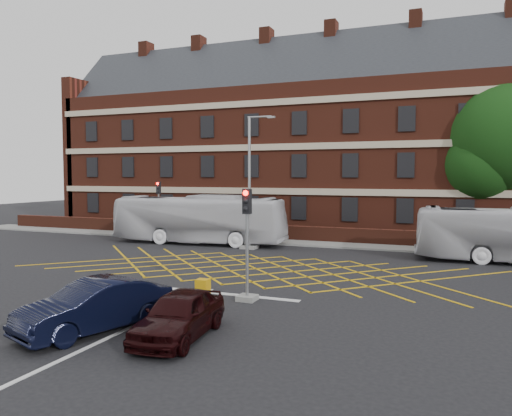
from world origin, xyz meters
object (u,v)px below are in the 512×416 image
at_px(traffic_light_near, 247,255).
at_px(traffic_light_far, 159,214).
at_px(car_navy, 95,306).
at_px(street_lamp, 250,204).
at_px(deciduous_tree, 503,147).
at_px(car_maroon, 179,315).
at_px(utility_cabinet, 203,290).
at_px(direction_signs, 157,218).
at_px(bus_left, 199,219).

xyz_separation_m(traffic_light_near, traffic_light_far, (-14.15, 15.78, 0.00)).
xyz_separation_m(car_navy, street_lamp, (-2.18, 17.67, 2.12)).
bearing_deg(deciduous_tree, traffic_light_near, -115.10).
relative_size(car_navy, car_maroon, 1.16).
relative_size(car_maroon, utility_cabinet, 4.96).
xyz_separation_m(deciduous_tree, traffic_light_near, (-10.32, -22.04, -5.00)).
height_order(car_navy, utility_cabinet, car_navy).
bearing_deg(car_maroon, utility_cabinet, 103.16).
height_order(traffic_light_near, street_lamp, street_lamp).
height_order(street_lamp, direction_signs, street_lamp).
relative_size(traffic_light_near, street_lamp, 0.50).
relative_size(traffic_light_near, direction_signs, 1.94).
relative_size(deciduous_tree, traffic_light_near, 2.67).
xyz_separation_m(traffic_light_near, direction_signs, (-14.71, 16.35, -0.39)).
xyz_separation_m(bus_left, traffic_light_near, (9.32, -13.40, 0.06)).
relative_size(bus_left, street_lamp, 1.43).
height_order(bus_left, deciduous_tree, deciduous_tree).
distance_m(bus_left, deciduous_tree, 22.05).
xyz_separation_m(direction_signs, utility_cabinet, (13.15, -17.00, -0.96)).
distance_m(bus_left, street_lamp, 4.54).
xyz_separation_m(car_maroon, deciduous_tree, (10.47, 26.83, 6.06)).
relative_size(bus_left, car_maroon, 2.96).
height_order(bus_left, traffic_light_near, traffic_light_near).
distance_m(car_maroon, traffic_light_far, 24.91).
distance_m(deciduous_tree, traffic_light_near, 24.85).
height_order(car_maroon, traffic_light_near, traffic_light_near).
xyz_separation_m(car_navy, deciduous_tree, (13.19, 27.25, 5.98)).
relative_size(traffic_light_far, utility_cabinet, 5.14).
xyz_separation_m(traffic_light_far, street_lamp, (9.11, -3.32, 1.14)).
height_order(car_navy, street_lamp, street_lamp).
distance_m(deciduous_tree, direction_signs, 26.23).
xyz_separation_m(car_navy, traffic_light_near, (2.86, 5.21, 0.98)).
bearing_deg(direction_signs, car_navy, -61.21).
distance_m(traffic_light_far, direction_signs, 0.89).
relative_size(traffic_light_near, traffic_light_far, 1.00).
distance_m(traffic_light_near, traffic_light_far, 21.20).
relative_size(car_navy, utility_cabinet, 5.74).
distance_m(bus_left, utility_cabinet, 16.10).
distance_m(direction_signs, utility_cabinet, 21.51).
relative_size(traffic_light_near, utility_cabinet, 5.14).
distance_m(car_navy, utility_cabinet, 4.76).
bearing_deg(utility_cabinet, direction_signs, 127.73).
xyz_separation_m(deciduous_tree, direction_signs, (-25.04, -5.70, -5.39)).
relative_size(street_lamp, direction_signs, 3.88).
relative_size(bus_left, deciduous_tree, 1.07).
bearing_deg(utility_cabinet, car_maroon, -71.09).
height_order(deciduous_tree, utility_cabinet, deciduous_tree).
bearing_deg(deciduous_tree, direction_signs, -167.18).
bearing_deg(deciduous_tree, bus_left, -156.24).
distance_m(car_navy, traffic_light_far, 23.85).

